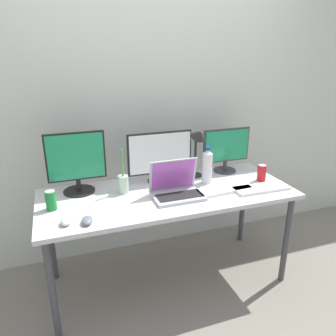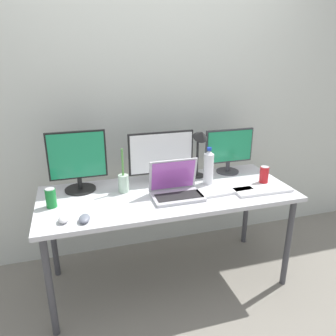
{
  "view_description": "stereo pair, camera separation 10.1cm",
  "coord_description": "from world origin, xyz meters",
  "px_view_note": "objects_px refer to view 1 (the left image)",
  "views": [
    {
      "loc": [
        -0.7,
        -1.99,
        1.69
      ],
      "look_at": [
        0.0,
        0.0,
        0.92
      ],
      "focal_mm": 35.0,
      "sensor_mm": 36.0,
      "label": 1
    },
    {
      "loc": [
        -0.61,
        -2.02,
        1.69
      ],
      "look_at": [
        0.0,
        0.0,
        0.92
      ],
      "focal_mm": 35.0,
      "sensor_mm": 36.0,
      "label": 2
    }
  ],
  "objects_px": {
    "mouse_by_laptop": "(87,220)",
    "desk_lamp": "(198,144)",
    "keyboard_main": "(261,188)",
    "soda_can_by_laptop": "(51,200)",
    "water_bottle": "(207,166)",
    "work_desk": "(168,200)",
    "laptop_silver": "(176,188)",
    "monitor_center": "(160,156)",
    "mouse_by_keyboard": "(66,221)",
    "soda_can_near_keyboard": "(262,173)",
    "bamboo_vase": "(123,183)",
    "monitor_left": "(76,162)",
    "keyboard_aux": "(223,190)",
    "monitor_right": "(226,149)"
  },
  "relations": [
    {
      "from": "monitor_left",
      "to": "keyboard_main",
      "type": "height_order",
      "value": "monitor_left"
    },
    {
      "from": "keyboard_main",
      "to": "soda_can_by_laptop",
      "type": "distance_m",
      "value": 1.44
    },
    {
      "from": "soda_can_near_keyboard",
      "to": "mouse_by_keyboard",
      "type": "bearing_deg",
      "value": -172.33
    },
    {
      "from": "laptop_silver",
      "to": "keyboard_aux",
      "type": "relative_size",
      "value": 0.81
    },
    {
      "from": "soda_can_near_keyboard",
      "to": "desk_lamp",
      "type": "distance_m",
      "value": 0.53
    },
    {
      "from": "work_desk",
      "to": "soda_can_by_laptop",
      "type": "distance_m",
      "value": 0.79
    },
    {
      "from": "monitor_right",
      "to": "bamboo_vase",
      "type": "bearing_deg",
      "value": -170.66
    },
    {
      "from": "monitor_center",
      "to": "desk_lamp",
      "type": "distance_m",
      "value": 0.31
    },
    {
      "from": "mouse_by_laptop",
      "to": "soda_can_by_laptop",
      "type": "xyz_separation_m",
      "value": [
        -0.19,
        0.25,
        0.05
      ]
    },
    {
      "from": "mouse_by_laptop",
      "to": "soda_can_near_keyboard",
      "type": "relative_size",
      "value": 0.83
    },
    {
      "from": "keyboard_aux",
      "to": "mouse_by_keyboard",
      "type": "relative_size",
      "value": 4.56
    },
    {
      "from": "soda_can_near_keyboard",
      "to": "water_bottle",
      "type": "bearing_deg",
      "value": 165.88
    },
    {
      "from": "mouse_by_keyboard",
      "to": "soda_can_near_keyboard",
      "type": "xyz_separation_m",
      "value": [
        1.45,
        0.19,
        0.04
      ]
    },
    {
      "from": "work_desk",
      "to": "water_bottle",
      "type": "bearing_deg",
      "value": 11.38
    },
    {
      "from": "work_desk",
      "to": "monitor_right",
      "type": "bearing_deg",
      "value": 22.35
    },
    {
      "from": "keyboard_main",
      "to": "bamboo_vase",
      "type": "bearing_deg",
      "value": 164.85
    },
    {
      "from": "monitor_center",
      "to": "laptop_silver",
      "type": "xyz_separation_m",
      "value": [
        0.02,
        -0.28,
        -0.15
      ]
    },
    {
      "from": "mouse_by_laptop",
      "to": "work_desk",
      "type": "bearing_deg",
      "value": 33.68
    },
    {
      "from": "mouse_by_laptop",
      "to": "bamboo_vase",
      "type": "bearing_deg",
      "value": 60.46
    },
    {
      "from": "desk_lamp",
      "to": "soda_can_near_keyboard",
      "type": "bearing_deg",
      "value": -26.24
    },
    {
      "from": "laptop_silver",
      "to": "work_desk",
      "type": "bearing_deg",
      "value": 112.47
    },
    {
      "from": "water_bottle",
      "to": "bamboo_vase",
      "type": "xyz_separation_m",
      "value": [
        -0.63,
        0.03,
        -0.06
      ]
    },
    {
      "from": "work_desk",
      "to": "soda_can_by_laptop",
      "type": "bearing_deg",
      "value": -179.33
    },
    {
      "from": "monitor_right",
      "to": "desk_lamp",
      "type": "distance_m",
      "value": 0.3
    },
    {
      "from": "keyboard_main",
      "to": "mouse_by_laptop",
      "type": "relative_size",
      "value": 3.92
    },
    {
      "from": "mouse_by_keyboard",
      "to": "monitor_center",
      "type": "bearing_deg",
      "value": 41.76
    },
    {
      "from": "monitor_center",
      "to": "mouse_by_keyboard",
      "type": "height_order",
      "value": "monitor_center"
    },
    {
      "from": "work_desk",
      "to": "laptop_silver",
      "type": "relative_size",
      "value": 5.23
    },
    {
      "from": "water_bottle",
      "to": "desk_lamp",
      "type": "xyz_separation_m",
      "value": [
        -0.03,
        0.11,
        0.15
      ]
    },
    {
      "from": "monitor_left",
      "to": "mouse_by_keyboard",
      "type": "xyz_separation_m",
      "value": [
        -0.11,
        -0.44,
        -0.2
      ]
    },
    {
      "from": "water_bottle",
      "to": "bamboo_vase",
      "type": "distance_m",
      "value": 0.63
    },
    {
      "from": "laptop_silver",
      "to": "desk_lamp",
      "type": "xyz_separation_m",
      "value": [
        0.27,
        0.25,
        0.22
      ]
    },
    {
      "from": "mouse_by_laptop",
      "to": "desk_lamp",
      "type": "xyz_separation_m",
      "value": [
        0.89,
        0.44,
        0.26
      ]
    },
    {
      "from": "water_bottle",
      "to": "soda_can_near_keyboard",
      "type": "distance_m",
      "value": 0.43
    },
    {
      "from": "monitor_left",
      "to": "monitor_center",
      "type": "relative_size",
      "value": 0.88
    },
    {
      "from": "monitor_right",
      "to": "keyboard_aux",
      "type": "bearing_deg",
      "value": -120.36
    },
    {
      "from": "soda_can_by_laptop",
      "to": "bamboo_vase",
      "type": "relative_size",
      "value": 0.4
    },
    {
      "from": "mouse_by_keyboard",
      "to": "soda_can_near_keyboard",
      "type": "distance_m",
      "value": 1.46
    },
    {
      "from": "mouse_by_laptop",
      "to": "soda_can_by_laptop",
      "type": "relative_size",
      "value": 0.83
    },
    {
      "from": "mouse_by_keyboard",
      "to": "mouse_by_laptop",
      "type": "height_order",
      "value": "mouse_by_keyboard"
    },
    {
      "from": "monitor_center",
      "to": "water_bottle",
      "type": "xyz_separation_m",
      "value": [
        0.32,
        -0.14,
        -0.08
      ]
    },
    {
      "from": "desk_lamp",
      "to": "monitor_center",
      "type": "bearing_deg",
      "value": 175.73
    },
    {
      "from": "mouse_by_keyboard",
      "to": "soda_can_by_laptop",
      "type": "bearing_deg",
      "value": 118.86
    },
    {
      "from": "mouse_by_laptop",
      "to": "bamboo_vase",
      "type": "distance_m",
      "value": 0.46
    },
    {
      "from": "keyboard_aux",
      "to": "soda_can_near_keyboard",
      "type": "bearing_deg",
      "value": 8.24
    },
    {
      "from": "soda_can_by_laptop",
      "to": "desk_lamp",
      "type": "distance_m",
      "value": 1.12
    },
    {
      "from": "keyboard_aux",
      "to": "soda_can_near_keyboard",
      "type": "height_order",
      "value": "soda_can_near_keyboard"
    },
    {
      "from": "monitor_left",
      "to": "mouse_by_keyboard",
      "type": "distance_m",
      "value": 0.5
    },
    {
      "from": "keyboard_main",
      "to": "soda_can_by_laptop",
      "type": "xyz_separation_m",
      "value": [
        -1.42,
        0.17,
        0.05
      ]
    },
    {
      "from": "monitor_center",
      "to": "keyboard_main",
      "type": "xyz_separation_m",
      "value": [
        0.64,
        -0.38,
        -0.19
      ]
    }
  ]
}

